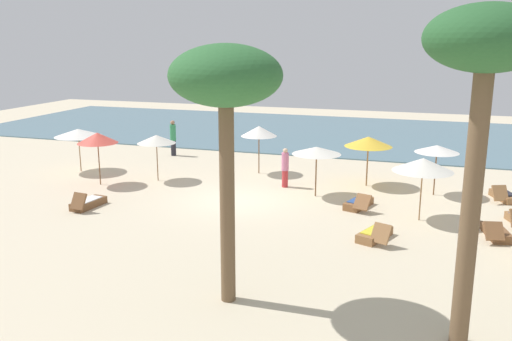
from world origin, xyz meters
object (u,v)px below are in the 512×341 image
(palm_1, at_px, (226,84))
(person_1, at_px, (173,138))
(umbrella_2, at_px, (317,151))
(umbrella_6, at_px, (437,149))
(lounger_4, at_px, (496,233))
(palm_2, at_px, (486,58))
(lounger_2, at_px, (88,203))
(umbrella_4, at_px, (156,139))
(umbrella_3, at_px, (423,165))
(lounger_5, at_px, (504,196))
(person_0, at_px, (285,167))
(umbrella_8, at_px, (259,131))
(lounger_3, at_px, (359,203))
(umbrella_5, at_px, (368,142))
(lounger_1, at_px, (375,234))
(umbrella_7, at_px, (78,133))
(umbrella_1, at_px, (97,138))

(palm_1, bearing_deg, person_1, 120.78)
(umbrella_2, height_order, person_1, umbrella_2)
(umbrella_2, distance_m, umbrella_6, 4.94)
(lounger_4, xyz_separation_m, palm_1, (-6.76, -6.77, 5.16))
(palm_2, bearing_deg, lounger_2, 156.36)
(lounger_2, bearing_deg, umbrella_4, 82.24)
(umbrella_3, xyz_separation_m, lounger_5, (3.18, 3.63, -1.86))
(person_0, bearing_deg, umbrella_2, -32.40)
(umbrella_4, bearing_deg, person_0, 6.95)
(palm_2, bearing_deg, umbrella_8, 123.45)
(umbrella_2, bearing_deg, lounger_3, -28.80)
(umbrella_8, xyz_separation_m, palm_2, (8.62, -13.05, 3.92))
(umbrella_6, bearing_deg, umbrella_3, -97.60)
(umbrella_8, relative_size, person_1, 1.17)
(umbrella_5, height_order, lounger_2, umbrella_5)
(lounger_4, relative_size, palm_2, 0.26)
(lounger_1, height_order, palm_2, palm_2)
(umbrella_5, bearing_deg, lounger_1, -80.86)
(umbrella_8, bearing_deg, umbrella_2, -41.50)
(umbrella_2, distance_m, lounger_2, 9.24)
(umbrella_2, bearing_deg, lounger_2, -152.12)
(umbrella_2, relative_size, umbrella_7, 0.92)
(palm_2, bearing_deg, umbrella_4, 140.70)
(lounger_4, bearing_deg, lounger_1, -159.28)
(person_0, bearing_deg, lounger_4, -25.53)
(umbrella_7, distance_m, person_0, 10.32)
(lounger_4, height_order, person_1, person_1)
(palm_1, bearing_deg, umbrella_6, 67.09)
(lounger_5, xyz_separation_m, palm_2, (-2.14, -11.81, 5.80))
(umbrella_2, distance_m, umbrella_7, 11.86)
(lounger_3, xyz_separation_m, person_1, (-11.09, 6.52, 0.83))
(umbrella_1, bearing_deg, umbrella_3, -2.96)
(umbrella_1, xyz_separation_m, lounger_1, (12.37, -3.17, -1.93))
(umbrella_6, xyz_separation_m, person_1, (-13.82, 3.78, -0.94))
(person_1, bearing_deg, umbrella_2, -30.78)
(umbrella_8, height_order, person_1, umbrella_8)
(umbrella_2, relative_size, umbrella_6, 0.99)
(umbrella_1, xyz_separation_m, lounger_5, (16.85, 2.92, -1.93))
(palm_1, height_order, palm_2, palm_2)
(lounger_5, bearing_deg, umbrella_6, -178.07)
(umbrella_2, xyz_separation_m, lounger_4, (6.60, -2.91, -1.75))
(lounger_2, height_order, person_0, person_0)
(umbrella_2, distance_m, umbrella_4, 7.41)
(lounger_3, xyz_separation_m, person_0, (-3.49, 2.05, 0.70))
(umbrella_4, bearing_deg, lounger_2, -97.76)
(umbrella_5, bearing_deg, umbrella_1, -162.97)
(umbrella_6, bearing_deg, umbrella_7, -176.62)
(umbrella_3, xyz_separation_m, lounger_1, (-1.30, -2.47, -1.86))
(umbrella_5, height_order, lounger_1, umbrella_5)
(umbrella_2, relative_size, lounger_2, 1.23)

